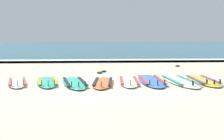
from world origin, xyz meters
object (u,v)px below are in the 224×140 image
at_px(surfboard_3, 103,83).
at_px(surfboard_4, 129,81).
at_px(surfboard_1, 47,82).
at_px(surfboard_2, 74,83).
at_px(surfboard_5, 151,80).
at_px(surfboard_7, 202,80).
at_px(surfboard_0, 17,82).
at_px(surfboard_6, 179,81).

xyz_separation_m(surfboard_3, surfboard_4, (0.68, 0.17, -0.00)).
bearing_deg(surfboard_1, surfboard_2, -15.87).
height_order(surfboard_5, surfboard_7, same).
bearing_deg(surfboard_0, surfboard_4, -0.12).
distance_m(surfboard_3, surfboard_6, 2.02).
xyz_separation_m(surfboard_0, surfboard_1, (0.74, 0.07, -0.00)).
height_order(surfboard_1, surfboard_3, same).
distance_m(surfboard_5, surfboard_7, 1.37).
bearing_deg(surfboard_4, surfboard_1, 177.98).
xyz_separation_m(surfboard_3, surfboard_5, (1.29, 0.29, 0.00)).
distance_m(surfboard_0, surfboard_4, 2.85).
bearing_deg(surfboard_1, surfboard_3, -9.79).
xyz_separation_m(surfboard_0, surfboard_7, (4.83, 0.06, -0.00)).
relative_size(surfboard_5, surfboard_6, 1.02).
distance_m(surfboard_1, surfboard_7, 4.09).
xyz_separation_m(surfboard_2, surfboard_5, (2.01, 0.25, -0.00)).
xyz_separation_m(surfboard_5, surfboard_6, (0.72, -0.14, -0.00)).
height_order(surfboard_2, surfboard_4, same).
height_order(surfboard_1, surfboard_4, same).
bearing_deg(surfboard_5, surfboard_3, -167.21).
height_order(surfboard_2, surfboard_5, same).
relative_size(surfboard_1, surfboard_3, 1.02).
relative_size(surfboard_4, surfboard_7, 0.91).
bearing_deg(surfboard_0, surfboard_2, -5.24).
distance_m(surfboard_0, surfboard_1, 0.74).
bearing_deg(surfboard_0, surfboard_3, -4.69).
bearing_deg(surfboard_3, surfboard_4, 14.25).
bearing_deg(surfboard_7, surfboard_2, -176.79).
distance_m(surfboard_1, surfboard_2, 0.74).
height_order(surfboard_1, surfboard_6, same).
distance_m(surfboard_4, surfboard_5, 0.62).
relative_size(surfboard_3, surfboard_5, 0.83).
distance_m(surfboard_4, surfboard_6, 1.34).
xyz_separation_m(surfboard_2, surfboard_7, (3.38, 0.19, -0.00)).
distance_m(surfboard_3, surfboard_7, 2.67).
relative_size(surfboard_3, surfboard_7, 0.90).
distance_m(surfboard_2, surfboard_6, 2.74).
relative_size(surfboard_6, surfboard_7, 1.06).
xyz_separation_m(surfboard_2, surfboard_6, (2.74, 0.11, -0.00)).
distance_m(surfboard_0, surfboard_2, 1.46).
relative_size(surfboard_0, surfboard_4, 0.92).
bearing_deg(surfboard_7, surfboard_1, 179.83).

